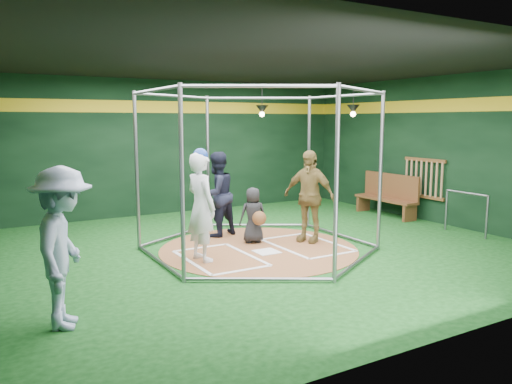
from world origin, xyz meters
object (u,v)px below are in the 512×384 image
visitor_leopard (309,196)px  umpire (217,194)px  batter_figure (201,205)px  dugout_bench (388,194)px

visitor_leopard → umpire: (-1.40, 1.37, -0.03)m
batter_figure → visitor_leopard: size_ratio=1.06×
umpire → batter_figure: bearing=39.9°
visitor_leopard → umpire: 1.96m
umpire → visitor_leopard: bearing=119.4°
batter_figure → umpire: size_ratio=1.10×
visitor_leopard → dugout_bench: 3.70m
batter_figure → umpire: batter_figure is taller
batter_figure → umpire: 1.89m
dugout_bench → umpire: bearing=178.8°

